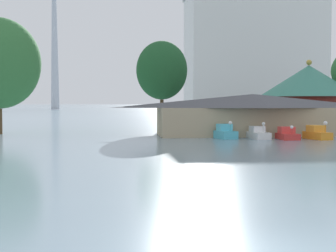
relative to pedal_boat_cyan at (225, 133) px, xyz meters
The scene contains 8 objects.
pedal_boat_cyan is the anchor object (origin of this frame).
pedal_boat_white 3.18m from the pedal_boat_cyan, ahead, with size 1.69×3.08×1.64m.
pedal_boat_red 5.79m from the pedal_boat_cyan, 15.48° to the right, with size 1.62×2.72×1.37m.
pedal_boat_orange 8.59m from the pedal_boat_cyan, 11.22° to the right, with size 1.95×3.16×1.76m.
boathouse 6.11m from the pedal_boat_cyan, 47.64° to the left, with size 21.40×7.55×4.36m.
green_roof_pavilion 19.73m from the pedal_boat_cyan, 44.30° to the left, with size 12.58×12.58×8.88m.
shoreline_tree_mid 16.15m from the pedal_boat_cyan, 109.27° to the left, with size 6.28×6.28×11.02m.
background_building_block 68.81m from the pedal_boat_cyan, 71.57° to the left, with size 31.21×15.16×28.78m.
Camera 1 is at (-3.15, -10.41, 3.43)m, focal length 51.30 mm.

